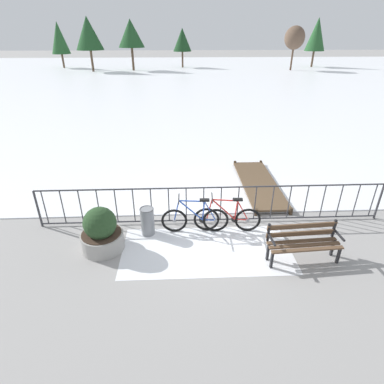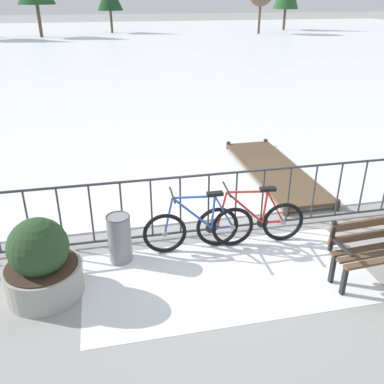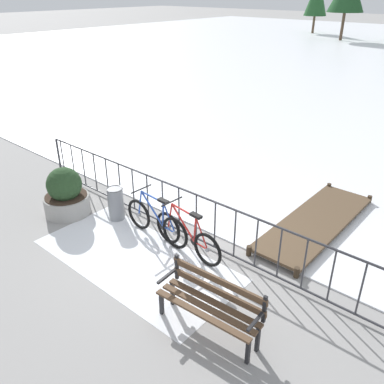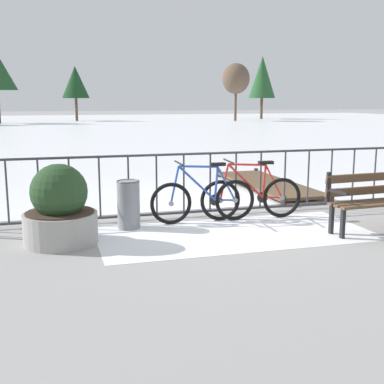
% 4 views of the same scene
% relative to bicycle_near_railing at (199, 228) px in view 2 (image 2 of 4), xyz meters
% --- Properties ---
extents(ground_plane, '(160.00, 160.00, 0.00)m').
position_rel_bicycle_near_railing_xyz_m(ground_plane, '(0.47, 0.41, -0.37)').
color(ground_plane, gray).
extents(frozen_pond, '(80.00, 56.00, 0.03)m').
position_rel_bicycle_near_railing_xyz_m(frozen_pond, '(0.47, 28.81, -0.35)').
color(frozen_pond, white).
rests_on(frozen_pond, ground).
extents(snow_patch, '(3.97, 1.87, 0.01)m').
position_rel_bicycle_near_railing_xyz_m(snow_patch, '(0.23, -0.79, -0.36)').
color(snow_patch, white).
rests_on(snow_patch, ground).
extents(railing_fence, '(9.06, 0.06, 1.07)m').
position_rel_bicycle_near_railing_xyz_m(railing_fence, '(0.47, 0.41, 0.19)').
color(railing_fence, '#38383D').
rests_on(railing_fence, ground).
extents(bicycle_near_railing, '(1.71, 0.52, 0.97)m').
position_rel_bicycle_near_railing_xyz_m(bicycle_near_railing, '(0.00, 0.00, 0.00)').
color(bicycle_near_railing, black).
rests_on(bicycle_near_railing, ground).
extents(bicycle_second, '(1.71, 0.52, 0.97)m').
position_rel_bicycle_near_railing_xyz_m(bicycle_second, '(0.82, 0.00, 0.00)').
color(bicycle_second, black).
rests_on(bicycle_second, ground).
extents(planter_with_shrub, '(0.99, 0.99, 1.09)m').
position_rel_bicycle_near_railing_xyz_m(planter_with_shrub, '(-2.21, -0.60, 0.10)').
color(planter_with_shrub, '#9E9B96').
rests_on(planter_with_shrub, ground).
extents(trash_bin, '(0.35, 0.35, 0.73)m').
position_rel_bicycle_near_railing_xyz_m(trash_bin, '(-1.20, -0.04, 0.00)').
color(trash_bin, gray).
rests_on(trash_bin, ground).
extents(wooden_dock, '(1.10, 3.64, 0.20)m').
position_rel_bicycle_near_railing_xyz_m(wooden_dock, '(2.24, 2.48, -0.25)').
color(wooden_dock, brown).
rests_on(wooden_dock, ground).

